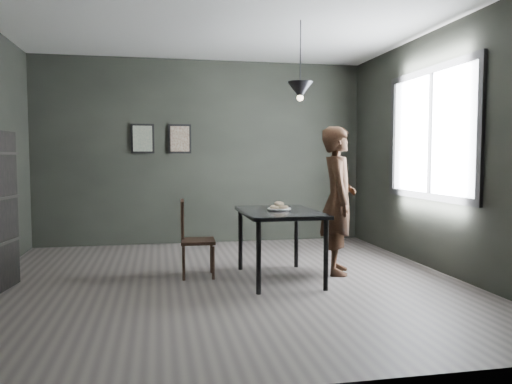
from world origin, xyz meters
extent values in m
plane|color=#3A3532|center=(0.00, 0.00, 0.00)|extent=(5.00, 5.00, 0.00)
cube|color=black|center=(0.00, 2.50, 1.40)|extent=(5.00, 0.10, 2.80)
cube|color=silver|center=(0.00, 0.00, 2.80)|extent=(5.00, 5.00, 0.02)
cube|color=white|center=(2.48, 0.20, 1.60)|extent=(0.02, 1.80, 1.40)
cube|color=black|center=(2.47, 0.20, 1.60)|extent=(0.04, 1.96, 1.56)
cube|color=black|center=(0.60, 0.00, 0.73)|extent=(0.80, 1.20, 0.04)
cylinder|color=black|center=(0.26, -0.54, 0.35)|extent=(0.05, 0.05, 0.71)
cylinder|color=black|center=(0.94, -0.54, 0.35)|extent=(0.05, 0.05, 0.71)
cylinder|color=black|center=(0.26, 0.54, 0.35)|extent=(0.05, 0.05, 0.71)
cylinder|color=black|center=(0.94, 0.54, 0.35)|extent=(0.05, 0.05, 0.71)
cylinder|color=silver|center=(0.60, 0.04, 0.76)|extent=(0.23, 0.23, 0.01)
torus|color=beige|center=(0.65, 0.02, 0.78)|extent=(0.11, 0.11, 0.04)
torus|color=beige|center=(0.56, 0.05, 0.78)|extent=(0.11, 0.11, 0.04)
torus|color=beige|center=(0.60, 0.04, 0.82)|extent=(0.12, 0.12, 0.06)
imported|color=black|center=(1.32, 0.16, 0.83)|extent=(0.56, 0.70, 1.67)
cube|color=black|center=(-0.26, 0.29, 0.40)|extent=(0.39, 0.39, 0.04)
cube|color=black|center=(-0.43, 0.30, 0.65)|extent=(0.05, 0.37, 0.41)
cylinder|color=black|center=(-0.42, 0.14, 0.18)|extent=(0.03, 0.03, 0.36)
cylinder|color=black|center=(-0.11, 0.13, 0.18)|extent=(0.03, 0.03, 0.36)
cylinder|color=black|center=(-0.41, 0.46, 0.18)|extent=(0.03, 0.03, 0.36)
cylinder|color=black|center=(-0.09, 0.44, 0.18)|extent=(0.03, 0.03, 0.36)
cylinder|color=black|center=(0.85, 0.10, 2.42)|extent=(0.01, 0.01, 0.75)
cone|color=black|center=(0.85, 0.10, 2.05)|extent=(0.28, 0.28, 0.18)
sphere|color=#FFE0B2|center=(0.85, 0.10, 1.97)|extent=(0.07, 0.07, 0.07)
cube|color=black|center=(-0.90, 2.47, 1.60)|extent=(0.34, 0.03, 0.44)
cube|color=#425C4F|center=(-0.90, 2.45, 1.60)|extent=(0.28, 0.01, 0.38)
cube|color=black|center=(-0.35, 2.47, 1.60)|extent=(0.34, 0.03, 0.44)
cube|color=brown|center=(-0.35, 2.45, 1.60)|extent=(0.28, 0.01, 0.38)
camera|label=1|loc=(-0.68, -5.19, 1.32)|focal=35.00mm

